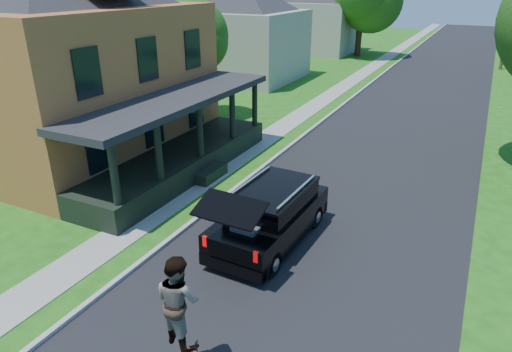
% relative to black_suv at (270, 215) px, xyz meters
% --- Properties ---
extents(ground, '(140.00, 140.00, 0.00)m').
position_rel_black_suv_xyz_m(ground, '(1.40, -2.86, -0.87)').
color(ground, '#1F5310').
rests_on(ground, ground).
extents(street, '(8.00, 120.00, 0.02)m').
position_rel_black_suv_xyz_m(street, '(1.40, 17.14, -0.87)').
color(street, black).
rests_on(street, ground).
extents(curb, '(0.15, 120.00, 0.12)m').
position_rel_black_suv_xyz_m(curb, '(-2.65, 17.14, -0.87)').
color(curb, '#A4A49F').
rests_on(curb, ground).
extents(sidewalk, '(1.30, 120.00, 0.03)m').
position_rel_black_suv_xyz_m(sidewalk, '(-4.20, 17.14, -0.87)').
color(sidewalk, gray).
rests_on(sidewalk, ground).
extents(front_walk, '(6.50, 1.20, 0.03)m').
position_rel_black_suv_xyz_m(front_walk, '(-8.10, 3.14, -0.87)').
color(front_walk, gray).
rests_on(front_walk, ground).
extents(main_house, '(15.56, 15.56, 10.10)m').
position_rel_black_suv_xyz_m(main_house, '(-11.40, 3.13, 4.05)').
color(main_house, '#B56035').
rests_on(main_house, ground).
extents(neighbor_house_mid, '(12.78, 12.78, 8.30)m').
position_rel_black_suv_xyz_m(neighbor_house_mid, '(-12.10, 21.14, 3.32)').
color(neighbor_house_mid, '#9F9A8D').
rests_on(neighbor_house_mid, ground).
extents(neighbor_house_far, '(12.78, 12.78, 8.30)m').
position_rel_black_suv_xyz_m(neighbor_house_far, '(-12.10, 37.14, 3.32)').
color(neighbor_house_far, '#9F9A8D').
rests_on(neighbor_house_far, ground).
extents(black_suv, '(2.05, 4.94, 2.27)m').
position_rel_black_suv_xyz_m(black_suv, '(0.00, 0.00, 0.00)').
color(black_suv, black).
rests_on(black_suv, ground).
extents(skateboarder, '(1.11, 0.97, 1.92)m').
position_rel_black_suv_xyz_m(skateboarder, '(0.40, -5.02, 0.70)').
color(skateboarder, black).
rests_on(skateboarder, ground).
extents(tree_left_mid, '(4.67, 4.45, 7.08)m').
position_rel_black_suv_xyz_m(tree_left_mid, '(-8.97, 10.22, 3.86)').
color(tree_left_mid, black).
rests_on(tree_left_mid, ground).
extents(utility_pole_far, '(1.67, 0.67, 9.23)m').
position_rel_black_suv_xyz_m(utility_pole_far, '(5.90, 34.30, 3.90)').
color(utility_pole_far, '#3F2A1D').
rests_on(utility_pole_far, ground).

